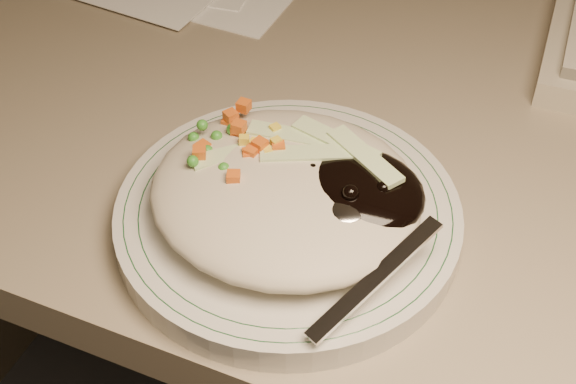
% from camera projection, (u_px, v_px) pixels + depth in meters
% --- Properties ---
extents(desk, '(1.40, 0.70, 0.74)m').
position_uv_depth(desk, '(440.00, 240.00, 0.85)').
color(desk, '#7F725C').
rests_on(desk, ground).
extents(plate, '(0.25, 0.25, 0.02)m').
position_uv_depth(plate, '(288.00, 218.00, 0.58)').
color(plate, beige).
rests_on(plate, desk).
extents(plate_rim, '(0.24, 0.24, 0.00)m').
position_uv_depth(plate_rim, '(288.00, 208.00, 0.58)').
color(plate_rim, '#144723').
rests_on(plate_rim, plate).
extents(meal, '(0.21, 0.19, 0.05)m').
position_uv_depth(meal, '(293.00, 189.00, 0.56)').
color(meal, '#B8AF95').
rests_on(meal, plate).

